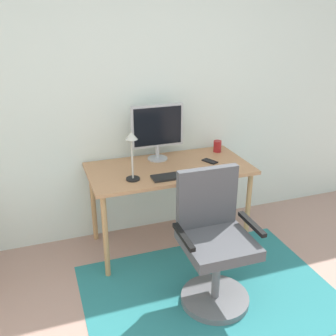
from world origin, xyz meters
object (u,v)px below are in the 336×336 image
keyboard (178,176)px  computer_mouse (211,170)px  monitor (157,128)px  office_chair (214,248)px  coffee_cup (217,146)px  desk_lamp (132,148)px  desk (169,175)px  cell_phone (210,161)px

keyboard → computer_mouse: bearing=0.8°
monitor → office_chair: bearing=-84.6°
monitor → computer_mouse: (0.33, -0.42, -0.27)m
coffee_cup → office_chair: 1.19m
computer_mouse → office_chair: office_chair is taller
coffee_cup → desk_lamp: 1.02m
desk → cell_phone: bearing=-1.1°
desk → coffee_cup: bearing=20.5°
keyboard → computer_mouse: 0.30m
desk → keyboard: size_ratio=3.23×
desk_lamp → keyboard: bearing=-9.5°
monitor → keyboard: monitor is taller
monitor → office_chair: 1.19m
coffee_cup → desk_lamp: desk_lamp is taller
computer_mouse → desk_lamp: desk_lamp is taller
keyboard → cell_phone: keyboard is taller
monitor → coffee_cup: monitor is taller
desk → keyboard: bearing=-91.3°
cell_phone → coffee_cup: bearing=26.3°
monitor → cell_phone: bearing=-27.2°
keyboard → desk_lamp: (-0.36, 0.06, 0.26)m
monitor → office_chair: monitor is taller
office_chair → desk_lamp: bearing=123.9°
desk → monitor: bearing=100.5°
cell_phone → desk_lamp: size_ratio=0.35×
monitor → cell_phone: size_ratio=3.57×
desk → office_chair: bearing=-86.0°
coffee_cup → desk_lamp: size_ratio=0.27×
cell_phone → office_chair: (-0.32, -0.79, -0.33)m
cell_phone → keyboard: bearing=-175.4°
desk → coffee_cup: (0.56, 0.21, 0.13)m
cell_phone → office_chair: 0.92m
monitor → coffee_cup: 0.64m
desk → keyboard: (-0.00, -0.22, 0.09)m
coffee_cup → desk_lamp: (-0.92, -0.37, 0.22)m
keyboard → office_chair: size_ratio=0.43×
monitor → computer_mouse: monitor is taller
computer_mouse → cell_phone: computer_mouse is taller
computer_mouse → desk_lamp: size_ratio=0.26×
computer_mouse → keyboard: bearing=-179.2°
keyboard → cell_phone: size_ratio=3.07×
desk → office_chair: (0.06, -0.80, -0.25)m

